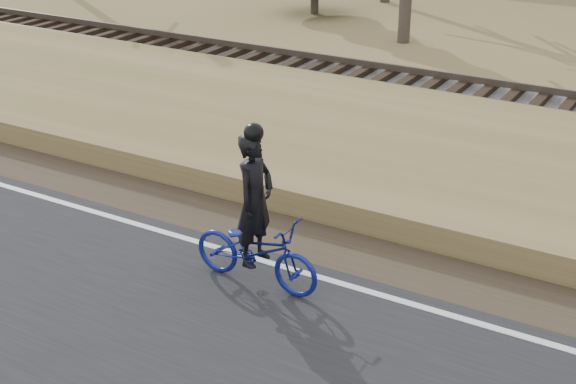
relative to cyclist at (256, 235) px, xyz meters
The scene contains 8 objects.
ground 1.18m from the cyclist, 155.02° to the left, with size 120.00×120.00×0.00m, color #95744C.
road 2.40m from the cyclist, 110.14° to the right, with size 120.00×6.00×0.06m, color black.
edge_line 1.21m from the cyclist, 144.19° to the left, with size 120.00×0.12×0.01m, color silver.
shoulder 1.92m from the cyclist, 116.58° to the left, with size 120.00×1.60×0.04m, color #473A2B.
embankment 4.67m from the cyclist, 99.73° to the left, with size 120.00×5.00×0.44m, color #95744C.
ballast 8.42m from the cyclist, 95.35° to the left, with size 120.00×3.00×0.45m, color slate.
railroad 8.41m from the cyclist, 95.35° to the left, with size 120.00×2.40×0.29m.
cyclist is the anchor object (origin of this frame).
Camera 1 is at (5.96, -8.40, 5.76)m, focal length 50.00 mm.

